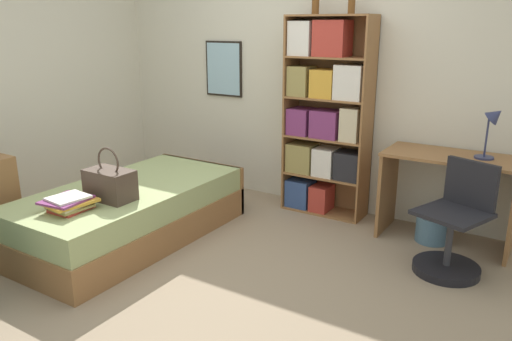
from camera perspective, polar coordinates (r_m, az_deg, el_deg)
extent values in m
plane|color=gray|center=(4.07, -6.01, -10.10)|extent=(14.00, 14.00, 0.00)
cube|color=beige|center=(5.11, 5.61, 10.63)|extent=(10.00, 0.06, 2.60)
cube|color=black|center=(5.58, -3.70, 11.51)|extent=(0.47, 0.02, 0.59)
cube|color=#99C1D6|center=(5.57, -3.77, 11.50)|extent=(0.43, 0.01, 0.55)
cube|color=beige|center=(5.41, -26.24, 9.36)|extent=(0.06, 10.00, 2.60)
cube|color=olive|center=(4.51, -14.10, -5.95)|extent=(1.02, 2.03, 0.26)
cube|color=#9EAD70|center=(4.43, -14.31, -3.10)|extent=(0.99, 2.00, 0.21)
cube|color=olive|center=(5.16, -6.26, -1.42)|extent=(1.02, 0.04, 0.47)
cube|color=#47382D|center=(4.08, -16.33, -1.56)|extent=(0.39, 0.23, 0.24)
torus|color=#47382D|center=(4.03, -16.55, 0.98)|extent=(0.23, 0.02, 0.23)
cube|color=#B2382D|center=(3.97, -20.33, -4.11)|extent=(0.24, 0.28, 0.02)
cube|color=#99894C|center=(3.96, -20.45, -3.86)|extent=(0.27, 0.28, 0.02)
cube|color=beige|center=(3.95, -20.38, -3.67)|extent=(0.22, 0.28, 0.01)
cube|color=gold|center=(3.95, -20.39, -3.39)|extent=(0.30, 0.37, 0.02)
cube|color=#7A336B|center=(3.95, -20.87, -3.16)|extent=(0.31, 0.35, 0.02)
cube|color=silver|center=(3.94, -20.68, -2.92)|extent=(0.26, 0.29, 0.02)
cube|color=olive|center=(4.99, 3.99, 6.42)|extent=(0.02, 0.32, 1.89)
cube|color=olive|center=(4.68, 12.59, 5.39)|extent=(0.02, 0.32, 1.89)
cube|color=olive|center=(4.96, 8.91, 6.20)|extent=(0.81, 0.01, 1.89)
cube|color=olive|center=(5.07, 7.73, -4.52)|extent=(0.77, 0.32, 0.02)
cube|color=olive|center=(4.95, 7.89, -0.53)|extent=(0.77, 0.32, 0.02)
cube|color=olive|center=(4.86, 8.07, 3.74)|extent=(0.77, 0.32, 0.02)
cube|color=olive|center=(4.79, 8.25, 8.16)|extent=(0.77, 0.32, 0.02)
cube|color=olive|center=(4.75, 8.44, 12.68)|extent=(0.77, 0.32, 0.02)
cube|color=olive|center=(4.74, 8.63, 17.13)|extent=(0.77, 0.32, 0.02)
cube|color=#334C84|center=(5.11, 5.12, -2.51)|extent=(0.24, 0.24, 0.28)
cube|color=#B2382D|center=(5.02, 7.50, -3.09)|extent=(0.18, 0.24, 0.25)
cube|color=#99894C|center=(5.00, 5.34, 1.51)|extent=(0.27, 0.24, 0.28)
cube|color=silver|center=(4.89, 8.02, 1.02)|extent=(0.21, 0.24, 0.27)
cube|color=#232328|center=(4.80, 10.67, 0.56)|extent=(0.24, 0.24, 0.26)
cube|color=#7A336B|center=(4.93, 5.20, 5.64)|extent=(0.22, 0.24, 0.25)
cube|color=#7A336B|center=(4.81, 8.13, 5.31)|extent=(0.27, 0.24, 0.26)
cube|color=beige|center=(4.71, 10.98, 5.24)|extent=(0.17, 0.24, 0.31)
cube|color=#99894C|center=(4.87, 5.24, 10.18)|extent=(0.20, 0.24, 0.28)
cube|color=gold|center=(4.77, 7.95, 9.82)|extent=(0.23, 0.24, 0.26)
cube|color=silver|center=(4.67, 10.83, 9.87)|extent=(0.26, 0.24, 0.31)
cube|color=silver|center=(4.84, 5.48, 14.80)|extent=(0.22, 0.24, 0.31)
cube|color=#B2382D|center=(4.72, 8.74, 14.70)|extent=(0.30, 0.24, 0.32)
cylinder|color=brown|center=(4.82, 6.82, 18.42)|extent=(0.07, 0.07, 0.19)
cylinder|color=brown|center=(4.70, 10.87, 18.10)|extent=(0.06, 0.06, 0.16)
cube|color=olive|center=(4.42, 21.48, 1.51)|extent=(1.07, 0.53, 0.02)
cube|color=olive|center=(4.64, 14.78, -2.17)|extent=(0.03, 0.49, 0.75)
cylinder|color=navy|center=(4.40, 24.59, 1.36)|extent=(0.15, 0.15, 0.02)
cylinder|color=navy|center=(4.36, 24.85, 3.48)|extent=(0.02, 0.02, 0.32)
cone|color=navy|center=(4.33, 25.73, 5.76)|extent=(0.16, 0.13, 0.16)
cylinder|color=black|center=(4.11, 20.88, -10.41)|extent=(0.49, 0.49, 0.06)
cylinder|color=#333338|center=(4.03, 21.16, -7.87)|extent=(0.05, 0.05, 0.46)
cube|color=black|center=(3.94, 21.53, -4.63)|extent=(0.58, 0.58, 0.03)
cube|color=black|center=(4.05, 23.37, -1.40)|extent=(0.39, 0.18, 0.35)
cylinder|color=slate|center=(4.58, 19.51, -6.30)|extent=(0.28, 0.28, 0.23)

